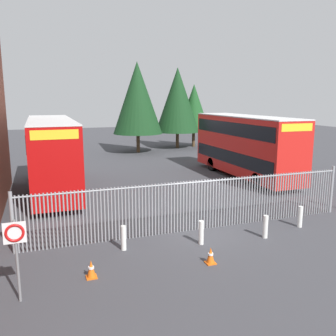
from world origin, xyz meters
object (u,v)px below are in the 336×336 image
at_px(double_decker_bus_behind_fence_left, 52,153).
at_px(traffic_cone_by_gate, 91,269).
at_px(speed_limit_sign_post, 15,242).
at_px(traffic_cone_mid_forecourt, 211,256).
at_px(bollard_center_front, 201,232).
at_px(double_decker_bus_near_gate, 245,144).
at_px(bollard_near_right, 265,227).
at_px(bollard_far_right, 300,217).
at_px(bollard_near_left, 124,238).

xyz_separation_m(double_decker_bus_behind_fence_left, traffic_cone_by_gate, (0.61, -11.69, -2.13)).
bearing_deg(speed_limit_sign_post, traffic_cone_mid_forecourt, 3.39).
bearing_deg(bollard_center_front, traffic_cone_mid_forecourt, -103.91).
bearing_deg(double_decker_bus_near_gate, bollard_near_right, -117.31).
height_order(double_decker_bus_behind_fence_left, traffic_cone_by_gate, double_decker_bus_behind_fence_left).
relative_size(bollard_far_right, traffic_cone_by_gate, 1.61).
bearing_deg(double_decker_bus_behind_fence_left, bollard_far_right, -45.49).
distance_m(traffic_cone_by_gate, traffic_cone_mid_forecourt, 4.04).
bearing_deg(traffic_cone_mid_forecourt, double_decker_bus_near_gate, 54.06).
relative_size(bollard_near_right, traffic_cone_by_gate, 1.61).
xyz_separation_m(bollard_near_right, bollard_far_right, (2.19, 0.55, 0.00)).
distance_m(bollard_center_front, traffic_cone_by_gate, 4.62).
height_order(bollard_center_front, bollard_far_right, same).
xyz_separation_m(double_decker_bus_near_gate, traffic_cone_mid_forecourt, (-8.53, -11.77, -2.13)).
height_order(bollard_near_right, speed_limit_sign_post, speed_limit_sign_post).
bearing_deg(bollard_far_right, double_decker_bus_behind_fence_left, 134.51).
distance_m(bollard_center_front, bollard_far_right, 4.94).
distance_m(double_decker_bus_behind_fence_left, bollard_near_right, 13.39).
height_order(bollard_near_left, traffic_cone_by_gate, bollard_near_left).
bearing_deg(traffic_cone_by_gate, traffic_cone_mid_forecourt, -5.30).
bearing_deg(bollard_far_right, double_decker_bus_near_gate, 72.09).
height_order(double_decker_bus_near_gate, traffic_cone_by_gate, double_decker_bus_near_gate).
relative_size(bollard_near_right, speed_limit_sign_post, 0.40).
bearing_deg(traffic_cone_by_gate, bollard_center_front, 16.09).
bearing_deg(speed_limit_sign_post, double_decker_bus_behind_fence_left, 83.28).
relative_size(bollard_center_front, bollard_far_right, 1.00).
height_order(bollard_near_left, bollard_far_right, same).
height_order(bollard_center_front, traffic_cone_mid_forecourt, bollard_center_front).
distance_m(bollard_far_right, traffic_cone_mid_forecourt, 5.68).
relative_size(double_decker_bus_behind_fence_left, traffic_cone_mid_forecourt, 18.32).
relative_size(double_decker_bus_near_gate, bollard_near_left, 11.38).
height_order(double_decker_bus_near_gate, speed_limit_sign_post, double_decker_bus_near_gate).
xyz_separation_m(bollard_far_right, traffic_cone_by_gate, (-9.37, -1.54, -0.19)).
distance_m(double_decker_bus_behind_fence_left, speed_limit_sign_post, 12.53).
bearing_deg(bollard_near_left, double_decker_bus_behind_fence_left, 101.76).
height_order(double_decker_bus_near_gate, traffic_cone_mid_forecourt, double_decker_bus_near_gate).
xyz_separation_m(double_decker_bus_near_gate, bollard_far_right, (-3.19, -9.86, -1.95)).
height_order(bollard_center_front, traffic_cone_by_gate, bollard_center_front).
bearing_deg(bollard_center_front, double_decker_bus_near_gate, 51.25).
xyz_separation_m(bollard_near_left, bollard_center_front, (2.98, -0.48, 0.00)).
distance_m(double_decker_bus_near_gate, bollard_far_right, 10.54).
height_order(traffic_cone_by_gate, speed_limit_sign_post, speed_limit_sign_post).
relative_size(double_decker_bus_behind_fence_left, bollard_near_left, 11.38).
bearing_deg(bollard_near_right, bollard_center_front, 173.91).
height_order(bollard_far_right, traffic_cone_mid_forecourt, bollard_far_right).
distance_m(bollard_near_left, speed_limit_sign_post, 4.52).
relative_size(double_decker_bus_near_gate, double_decker_bus_behind_fence_left, 1.00).
distance_m(traffic_cone_mid_forecourt, speed_limit_sign_post, 6.29).
bearing_deg(bollard_near_right, traffic_cone_mid_forecourt, -156.70).
relative_size(double_decker_bus_behind_fence_left, speed_limit_sign_post, 4.50).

